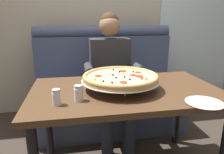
{
  "coord_description": "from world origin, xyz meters",
  "views": [
    {
      "loc": [
        -0.36,
        -1.41,
        1.22
      ],
      "look_at": [
        -0.09,
        0.08,
        0.79
      ],
      "focal_mm": 33.73,
      "sensor_mm": 36.0,
      "label": 1
    }
  ],
  "objects": [
    {
      "name": "booth_bench",
      "position": [
        0.0,
        0.87,
        0.4
      ],
      "size": [
        1.63,
        0.78,
        1.13
      ],
      "color": "#424C6B",
      "rests_on": "ground_plane"
    },
    {
      "name": "shaker_pepper_flakes",
      "position": [
        -0.47,
        -0.21,
        0.76
      ],
      "size": [
        0.05,
        0.05,
        0.1
      ],
      "color": "white",
      "rests_on": "dining_table"
    },
    {
      "name": "window_panel",
      "position": [
        1.36,
        1.37,
        1.4
      ],
      "size": [
        1.1,
        0.02,
        2.8
      ],
      "primitive_type": "cube",
      "color": "white",
      "rests_on": "ground_plane"
    },
    {
      "name": "diner_main",
      "position": [
        -0.0,
        0.61,
        0.71
      ],
      "size": [
        0.54,
        0.64,
        1.27
      ],
      "color": "#2D3342",
      "rests_on": "ground_plane"
    },
    {
      "name": "dining_table",
      "position": [
        0.0,
        0.0,
        0.64
      ],
      "size": [
        1.36,
        0.8,
        0.72
      ],
      "color": "#4C331E",
      "rests_on": "ground_plane"
    },
    {
      "name": "shaker_oregano",
      "position": [
        -0.34,
        -0.16,
        0.76
      ],
      "size": [
        0.06,
        0.06,
        0.1
      ],
      "color": "white",
      "rests_on": "dining_table"
    },
    {
      "name": "back_wall_with_window",
      "position": [
        0.0,
        1.44,
        1.4
      ],
      "size": [
        6.0,
        0.12,
        2.8
      ],
      "primitive_type": "cube",
      "color": "#BCB29E",
      "rests_on": "ground_plane"
    },
    {
      "name": "plate_near_left",
      "position": [
        0.4,
        -0.35,
        0.73
      ],
      "size": [
        0.23,
        0.23,
        0.02
      ],
      "color": "white",
      "rests_on": "dining_table"
    },
    {
      "name": "pizza",
      "position": [
        -0.04,
        0.01,
        0.81
      ],
      "size": [
        0.56,
        0.56,
        0.12
      ],
      "color": "silver",
      "rests_on": "dining_table"
    }
  ]
}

